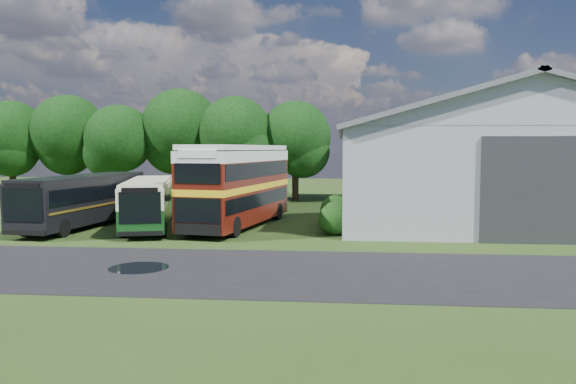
# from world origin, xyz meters

# --- Properties ---
(ground) EXTENTS (120.00, 120.00, 0.00)m
(ground) POSITION_xyz_m (0.00, 0.00, 0.00)
(ground) COLOR #233A12
(ground) RESTS_ON ground
(asphalt_road) EXTENTS (60.00, 8.00, 0.02)m
(asphalt_road) POSITION_xyz_m (3.00, -3.00, 0.00)
(asphalt_road) COLOR black
(asphalt_road) RESTS_ON ground
(puddle) EXTENTS (2.20, 2.20, 0.01)m
(puddle) POSITION_xyz_m (-1.50, -3.00, 0.00)
(puddle) COLOR black
(puddle) RESTS_ON ground
(storage_shed) EXTENTS (18.80, 24.80, 8.15)m
(storage_shed) POSITION_xyz_m (15.00, 15.98, 4.17)
(storage_shed) COLOR gray
(storage_shed) RESTS_ON ground
(tree_far_left) EXTENTS (6.12, 6.12, 8.64)m
(tree_far_left) POSITION_xyz_m (-23.00, 24.00, 5.56)
(tree_far_left) COLOR black
(tree_far_left) RESTS_ON ground
(tree_left_a) EXTENTS (6.46, 6.46, 9.12)m
(tree_left_a) POSITION_xyz_m (-18.00, 24.50, 5.87)
(tree_left_a) COLOR black
(tree_left_a) RESTS_ON ground
(tree_left_b) EXTENTS (5.78, 5.78, 8.16)m
(tree_left_b) POSITION_xyz_m (-13.00, 23.50, 5.25)
(tree_left_b) COLOR black
(tree_left_b) RESTS_ON ground
(tree_mid) EXTENTS (6.80, 6.80, 9.60)m
(tree_mid) POSITION_xyz_m (-8.00, 24.80, 6.18)
(tree_mid) COLOR black
(tree_mid) RESTS_ON ground
(tree_right_a) EXTENTS (6.26, 6.26, 8.83)m
(tree_right_a) POSITION_xyz_m (-3.00, 23.80, 5.69)
(tree_right_a) COLOR black
(tree_right_a) RESTS_ON ground
(tree_right_b) EXTENTS (5.98, 5.98, 8.45)m
(tree_right_b) POSITION_xyz_m (2.00, 24.60, 5.44)
(tree_right_b) COLOR black
(tree_right_b) RESTS_ON ground
(shrub_front) EXTENTS (1.70, 1.70, 1.70)m
(shrub_front) POSITION_xyz_m (5.60, 6.00, 0.00)
(shrub_front) COLOR #194714
(shrub_front) RESTS_ON ground
(shrub_mid) EXTENTS (1.60, 1.60, 1.60)m
(shrub_mid) POSITION_xyz_m (5.60, 8.00, 0.00)
(shrub_mid) COLOR #194714
(shrub_mid) RESTS_ON ground
(shrub_back) EXTENTS (1.80, 1.80, 1.80)m
(shrub_back) POSITION_xyz_m (5.60, 10.00, 0.00)
(shrub_back) COLOR #194714
(shrub_back) RESTS_ON ground
(bus_green_single) EXTENTS (4.69, 10.04, 2.70)m
(bus_green_single) POSITION_xyz_m (-4.78, 7.43, 1.44)
(bus_green_single) COLOR black
(bus_green_single) RESTS_ON ground
(bus_maroon_double) EXTENTS (4.66, 11.07, 4.62)m
(bus_maroon_double) POSITION_xyz_m (0.14, 8.28, 2.31)
(bus_maroon_double) COLOR black
(bus_maroon_double) RESTS_ON ground
(bus_dark_single) EXTENTS (3.46, 10.76, 2.92)m
(bus_dark_single) POSITION_xyz_m (-8.58, 7.47, 1.55)
(bus_dark_single) COLOR black
(bus_dark_single) RESTS_ON ground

